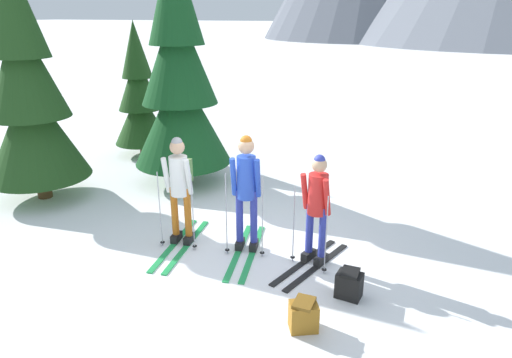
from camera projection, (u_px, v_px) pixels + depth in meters
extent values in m
plane|color=white|center=(244.00, 257.00, 6.85)|extent=(400.00, 400.00, 0.00)
cube|color=green|center=(187.00, 245.00, 7.16)|extent=(0.35, 1.77, 0.02)
cube|color=green|center=(174.00, 244.00, 7.20)|extent=(0.35, 1.77, 0.02)
cube|color=black|center=(189.00, 239.00, 7.22)|extent=(0.15, 0.27, 0.12)
cylinder|color=#B76019|center=(188.00, 213.00, 7.07)|extent=(0.11, 0.11, 0.83)
cube|color=black|center=(176.00, 237.00, 7.27)|extent=(0.15, 0.27, 0.12)
cylinder|color=#B76019|center=(175.00, 211.00, 7.12)|extent=(0.11, 0.11, 0.83)
cylinder|color=white|center=(179.00, 176.00, 6.88)|extent=(0.28, 0.28, 0.62)
sphere|color=tan|center=(177.00, 147.00, 6.73)|extent=(0.22, 0.22, 0.22)
sphere|color=gray|center=(177.00, 143.00, 6.70)|extent=(0.17, 0.17, 0.17)
cylinder|color=white|center=(188.00, 177.00, 6.78)|extent=(0.11, 0.21, 0.59)
cylinder|color=white|center=(166.00, 175.00, 6.86)|extent=(0.11, 0.21, 0.59)
cylinder|color=#A5A5AD|center=(193.00, 213.00, 6.84)|extent=(0.02, 0.02, 1.24)
cylinder|color=black|center=(195.00, 246.00, 7.03)|extent=(0.07, 0.07, 0.01)
cylinder|color=#A5A5AD|center=(160.00, 210.00, 6.96)|extent=(0.02, 0.02, 1.24)
cylinder|color=black|center=(163.00, 242.00, 7.15)|extent=(0.07, 0.07, 0.01)
cube|color=#4C7238|center=(183.00, 170.00, 7.03)|extent=(0.28, 0.20, 0.36)
cube|color=green|center=(253.00, 252.00, 6.95)|extent=(0.45, 1.74, 0.02)
cube|color=green|center=(239.00, 251.00, 6.99)|extent=(0.45, 1.74, 0.02)
cube|color=black|center=(254.00, 245.00, 7.02)|extent=(0.16, 0.28, 0.12)
cylinder|color=#2D389E|center=(254.00, 217.00, 6.86)|extent=(0.11, 0.11, 0.87)
cube|color=black|center=(240.00, 244.00, 7.06)|extent=(0.16, 0.28, 0.12)
cylinder|color=#2D389E|center=(240.00, 216.00, 6.89)|extent=(0.11, 0.11, 0.87)
cylinder|color=blue|center=(246.00, 177.00, 6.66)|extent=(0.28, 0.28, 0.65)
sphere|color=tan|center=(246.00, 146.00, 6.49)|extent=(0.23, 0.23, 0.23)
sphere|color=#B76019|center=(246.00, 141.00, 6.47)|extent=(0.18, 0.18, 0.18)
cylinder|color=blue|center=(258.00, 178.00, 6.57)|extent=(0.12, 0.22, 0.62)
cylinder|color=blue|center=(233.00, 177.00, 6.62)|extent=(0.12, 0.22, 0.62)
cylinder|color=#A5A5AD|center=(262.00, 217.00, 6.63)|extent=(0.02, 0.02, 1.30)
cylinder|color=black|center=(262.00, 253.00, 6.84)|extent=(0.07, 0.07, 0.01)
cylinder|color=#A5A5AD|center=(226.00, 215.00, 6.72)|extent=(0.02, 0.02, 1.30)
cylinder|color=black|center=(227.00, 250.00, 6.92)|extent=(0.07, 0.07, 0.01)
cube|color=black|center=(317.00, 266.00, 6.56)|extent=(0.56, 1.59, 0.02)
cube|color=black|center=(305.00, 262.00, 6.69)|extent=(0.56, 1.59, 0.02)
cube|color=black|center=(321.00, 259.00, 6.61)|extent=(0.18, 0.28, 0.12)
cylinder|color=#2D389E|center=(323.00, 233.00, 6.46)|extent=(0.11, 0.11, 0.79)
cube|color=black|center=(308.00, 255.00, 6.74)|extent=(0.18, 0.28, 0.12)
cylinder|color=#2D389E|center=(310.00, 229.00, 6.59)|extent=(0.11, 0.11, 0.79)
cylinder|color=red|center=(318.00, 194.00, 6.33)|extent=(0.28, 0.28, 0.59)
sphere|color=tan|center=(319.00, 165.00, 6.18)|extent=(0.21, 0.21, 0.21)
sphere|color=#2D389E|center=(320.00, 160.00, 6.16)|extent=(0.16, 0.16, 0.16)
cylinder|color=red|center=(327.00, 197.00, 6.17)|extent=(0.13, 0.21, 0.56)
cylinder|color=red|center=(305.00, 191.00, 6.39)|extent=(0.13, 0.21, 0.56)
cylinder|color=#A5A5AD|center=(326.00, 236.00, 6.21)|extent=(0.02, 0.02, 1.18)
cylinder|color=black|center=(324.00, 269.00, 6.39)|extent=(0.07, 0.07, 0.01)
cylinder|color=#A5A5AD|center=(294.00, 225.00, 6.53)|extent=(0.02, 0.02, 1.18)
cylinder|color=black|center=(293.00, 257.00, 6.71)|extent=(0.07, 0.07, 0.01)
cylinder|color=#51381E|center=(184.00, 161.00, 9.71)|extent=(0.29, 0.29, 0.94)
cone|color=#14471E|center=(181.00, 116.00, 9.36)|extent=(2.01, 2.01, 1.99)
cone|color=#14471E|center=(178.00, 53.00, 8.93)|extent=(1.54, 1.54, 1.99)
cylinder|color=#51381E|center=(42.00, 176.00, 8.91)|extent=(0.28, 0.28, 0.89)
cone|color=#1E4219|center=(34.00, 130.00, 8.59)|extent=(1.89, 1.89, 1.87)
cone|color=#1E4219|center=(23.00, 66.00, 8.18)|extent=(1.45, 1.45, 1.87)
cone|color=#1E4219|center=(12.00, 2.00, 7.81)|extent=(1.03, 1.03, 1.87)
cylinder|color=#51381E|center=(143.00, 142.00, 11.71)|extent=(0.20, 0.20, 0.64)
cone|color=#1E4219|center=(141.00, 116.00, 11.47)|extent=(1.38, 1.38, 1.36)
cone|color=#1E4219|center=(138.00, 82.00, 11.18)|extent=(1.05, 1.05, 1.36)
cone|color=#1E4219|center=(135.00, 49.00, 10.91)|extent=(0.75, 0.75, 1.36)
cube|color=black|center=(349.00, 285.00, 5.82)|extent=(0.34, 0.27, 0.34)
cube|color=black|center=(350.00, 273.00, 5.76)|extent=(0.22, 0.28, 0.04)
cube|color=#99661E|center=(303.00, 316.00, 5.23)|extent=(0.40, 0.36, 0.34)
cube|color=brown|center=(304.00, 303.00, 5.16)|extent=(0.22, 0.28, 0.04)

